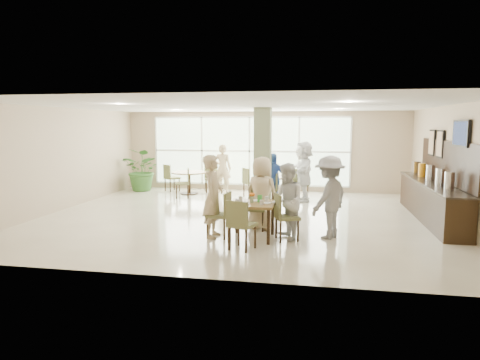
% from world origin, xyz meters
% --- Properties ---
extents(ground, '(10.00, 10.00, 0.00)m').
position_xyz_m(ground, '(0.00, 0.00, 0.00)').
color(ground, beige).
rests_on(ground, ground).
extents(room_shell, '(10.00, 10.00, 10.00)m').
position_xyz_m(room_shell, '(0.00, 0.00, 1.70)').
color(room_shell, white).
rests_on(room_shell, ground).
extents(window_bank, '(7.00, 0.04, 7.00)m').
position_xyz_m(window_bank, '(-0.50, 4.46, 1.40)').
color(window_bank, silver).
rests_on(window_bank, ground).
extents(column, '(0.45, 0.45, 2.80)m').
position_xyz_m(column, '(0.40, 1.20, 1.40)').
color(column, '#6C7652').
rests_on(column, ground).
extents(main_table, '(0.93, 0.93, 0.75)m').
position_xyz_m(main_table, '(0.60, -2.05, 0.65)').
color(main_table, brown).
rests_on(main_table, ground).
extents(round_table_left, '(1.20, 1.20, 0.75)m').
position_xyz_m(round_table_left, '(-2.38, 3.26, 0.59)').
color(round_table_left, brown).
rests_on(round_table_left, ground).
extents(round_table_right, '(1.05, 1.05, 0.75)m').
position_xyz_m(round_table_right, '(0.57, 2.50, 0.56)').
color(round_table_right, brown).
rests_on(round_table_right, ground).
extents(chairs_main_table, '(1.95, 2.10, 0.95)m').
position_xyz_m(chairs_main_table, '(0.59, -2.07, 0.47)').
color(chairs_main_table, brown).
rests_on(chairs_main_table, ground).
extents(chairs_table_left, '(2.02, 1.87, 0.95)m').
position_xyz_m(chairs_table_left, '(-2.41, 3.29, 0.47)').
color(chairs_table_left, brown).
rests_on(chairs_table_left, ground).
extents(chairs_table_right, '(2.19, 1.84, 0.95)m').
position_xyz_m(chairs_table_right, '(0.58, 2.51, 0.47)').
color(chairs_table_right, brown).
rests_on(chairs_table_right, ground).
extents(tabletop_clutter, '(0.70, 0.72, 0.21)m').
position_xyz_m(tabletop_clutter, '(0.63, -2.06, 0.81)').
color(tabletop_clutter, white).
rests_on(tabletop_clutter, main_table).
extents(buffet_counter, '(0.64, 4.70, 1.95)m').
position_xyz_m(buffet_counter, '(4.70, 0.51, 0.55)').
color(buffet_counter, black).
rests_on(buffet_counter, ground).
extents(wall_tv, '(0.06, 1.00, 0.58)m').
position_xyz_m(wall_tv, '(4.94, -0.60, 2.15)').
color(wall_tv, black).
rests_on(wall_tv, ground).
extents(framed_art_a, '(0.05, 0.55, 0.70)m').
position_xyz_m(framed_art_a, '(4.95, 1.00, 1.85)').
color(framed_art_a, black).
rests_on(framed_art_a, ground).
extents(framed_art_b, '(0.05, 0.55, 0.70)m').
position_xyz_m(framed_art_b, '(4.95, 1.80, 1.85)').
color(framed_art_b, black).
rests_on(framed_art_b, ground).
extents(potted_plant, '(1.69, 1.69, 1.50)m').
position_xyz_m(potted_plant, '(-4.18, 3.61, 0.75)').
color(potted_plant, '#346729').
rests_on(potted_plant, ground).
extents(teen_left, '(0.43, 0.64, 1.73)m').
position_xyz_m(teen_left, '(-0.21, -2.07, 0.86)').
color(teen_left, '#CAB186').
rests_on(teen_left, ground).
extents(teen_far, '(0.90, 0.70, 1.64)m').
position_xyz_m(teen_far, '(0.70, -1.24, 0.82)').
color(teen_far, '#CAB186').
rests_on(teen_far, ground).
extents(teen_right, '(0.85, 0.94, 1.57)m').
position_xyz_m(teen_right, '(1.32, -2.01, 0.79)').
color(teen_right, white).
rests_on(teen_right, ground).
extents(teen_standing, '(1.11, 1.28, 1.71)m').
position_xyz_m(teen_standing, '(2.16, -1.72, 0.86)').
color(teen_standing, gray).
rests_on(teen_standing, ground).
extents(adult_a, '(0.95, 0.61, 1.53)m').
position_xyz_m(adult_a, '(0.64, 1.60, 0.76)').
color(adult_a, '#3A61AE').
rests_on(adult_a, ground).
extents(adult_b, '(0.93, 1.78, 1.84)m').
position_xyz_m(adult_b, '(1.49, 2.54, 0.92)').
color(adult_b, white).
rests_on(adult_b, ground).
extents(adult_standing, '(0.63, 0.42, 1.68)m').
position_xyz_m(adult_standing, '(-1.31, 3.69, 0.84)').
color(adult_standing, '#CAB186').
rests_on(adult_standing, ground).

